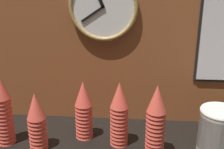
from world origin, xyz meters
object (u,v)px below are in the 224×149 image
cup_stack_center_left (84,110)px  cup_stack_left (37,121)px  cup_stack_center (119,114)px  bowl_stack_right (218,130)px  wall_clock (103,7)px  cup_stack_center_right (156,121)px  cup_stack_far_left (2,109)px

cup_stack_center_left → cup_stack_left: (-18.40, -10.56, -0.90)cm
cup_stack_center → bowl_stack_right: 42.37cm
cup_stack_center_left → wall_clock: 48.28cm
cup_stack_center_left → wall_clock: size_ratio=0.86×
cup_stack_center → wall_clock: size_ratio=0.92×
cup_stack_center_right → cup_stack_far_left: (-66.30, 3.64, 0.90)cm
cup_stack_left → bowl_stack_right: 77.10cm
bowl_stack_right → cup_stack_left: bearing=-177.1°
bowl_stack_right → wall_clock: (-51.07, 24.21, 48.02)cm
cup_stack_center_left → wall_clock: wall_clock is taller
cup_stack_center → cup_stack_left: bearing=-170.1°
wall_clock → cup_stack_far_left: bearing=-149.2°
bowl_stack_right → cup_stack_far_left: bearing=-179.5°
cup_stack_center → cup_stack_center_right: size_ratio=0.94×
cup_stack_center_right → wall_clock: size_ratio=0.97×
cup_stack_center → cup_stack_center_right: bearing=-23.5°
cup_stack_center_right → cup_stack_center_left: 33.76cm
cup_stack_left → cup_stack_center_left: bearing=29.8°
bowl_stack_right → wall_clock: 74.16cm
cup_stack_left → cup_stack_far_left: bearing=169.3°
cup_stack_far_left → cup_stack_center_right: bearing=-3.1°
cup_stack_center → cup_stack_far_left: size_ratio=0.89×
cup_stack_center → cup_stack_center_left: bearing=164.8°
cup_stack_center_right → cup_stack_center_left: (-31.81, 11.16, -1.80)cm
cup_stack_center_right → wall_clock: 56.80cm
cup_stack_center_right → cup_stack_far_left: bearing=176.9°
cup_stack_center → cup_stack_left: cup_stack_center is taller
cup_stack_center → bowl_stack_right: bearing=-3.0°
cup_stack_center → wall_clock: wall_clock is taller
cup_stack_center → bowl_stack_right: size_ratio=1.50×
cup_stack_far_left → wall_clock: 64.23cm
cup_stack_center_right → cup_stack_center: bearing=156.5°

